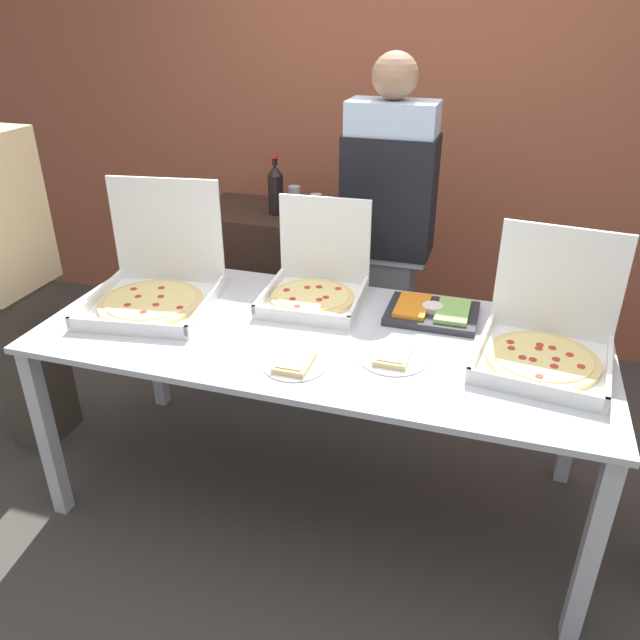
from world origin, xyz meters
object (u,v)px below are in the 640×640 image
Objects in this scene: pizza_box_far_left at (155,284)px; person_guest_plaid at (11,273)px; veggie_tray at (432,312)px; soda_can_silver at (294,197)px; person_server_vest at (387,227)px; soda_can_colored at (316,206)px; soda_bottle at (276,189)px; pizza_box_far_right at (316,283)px; paper_plate_front_center at (295,363)px; paper_plate_front_left at (393,356)px; pizza_box_near_left at (546,340)px.

person_guest_plaid is (-0.72, -0.04, -0.03)m from pizza_box_far_left.
veggie_tray is 1.28m from soda_can_silver.
pizza_box_far_left is 1.12m from person_server_vest.
soda_can_colored reaches higher than veggie_tray.
pizza_box_far_right is at bearing -58.02° from soda_bottle.
veggie_tray is at bearing 52.09° from paper_plate_front_center.
soda_can_colored is at bearing 58.59° from pizza_box_far_left.
pizza_box_far_right is 0.55m from person_server_vest.
soda_can_colored is 0.07× the size of person_guest_plaid.
person_guest_plaid reaches higher than pizza_box_far_right.
pizza_box_far_right is 0.59m from paper_plate_front_left.
pizza_box_far_left is 1.85× the size of soda_bottle.
paper_plate_front_left is at bearing 103.50° from person_server_vest.
paper_plate_front_center is (-0.85, -0.31, -0.07)m from pizza_box_near_left.
paper_plate_front_center is at bearing -32.27° from pizza_box_far_left.
soda_bottle reaches higher than paper_plate_front_center.
pizza_box_far_left is at bearing -163.05° from pizza_box_far_right.
paper_plate_front_left is (-0.52, -0.16, -0.07)m from pizza_box_near_left.
person_server_vest is at bearing -19.60° from soda_bottle.
pizza_box_far_right is at bearing -65.25° from soda_can_silver.
veggie_tray is 2.95× the size of soda_can_colored.
pizza_box_near_left is at bearing 134.99° from person_server_vest.
pizza_box_far_right is 0.79m from soda_can_colored.
person_guest_plaid is at bearing -132.11° from soda_bottle.
paper_plate_front_left is 0.36m from paper_plate_front_center.
soda_can_colored is 0.50m from person_server_vest.
soda_can_colored reaches higher than paper_plate_front_left.
paper_plate_front_left is (0.42, -0.40, -0.06)m from pizza_box_far_right.
pizza_box_near_left is 0.30× the size of person_guest_plaid.
pizza_box_near_left is at bearing -39.47° from soda_can_silver.
paper_plate_front_center is at bearing -127.91° from veggie_tray.
pizza_box_near_left is at bearing -17.44° from pizza_box_far_right.
soda_bottle is 2.53× the size of soda_can_colored.
paper_plate_front_center is 0.13× the size of person_server_vest.
pizza_box_far_left is 1.17m from veggie_tray.
soda_bottle reaches higher than veggie_tray.
person_server_vest reaches higher than soda_bottle.
soda_can_silver is at bearing 147.35° from pizza_box_near_left.
pizza_box_far_left is 2.55× the size of paper_plate_front_center.
pizza_box_far_right is 0.51m from veggie_tray.
soda_bottle is at bearing -19.60° from person_server_vest.
person_guest_plaid is (-1.36, -0.27, -0.01)m from pizza_box_far_right.
person_server_vest is at bearing 116.07° from person_guest_plaid.
veggie_tray is at bearing 120.20° from person_server_vest.
pizza_box_far_right is 0.97m from pizza_box_near_left.
soda_can_silver is 0.07× the size of person_guest_plaid.
paper_plate_front_center is 0.72× the size of soda_bottle.
person_server_vest is at bearing 31.96° from pizza_box_far_left.
soda_bottle is at bearing 141.89° from veggie_tray.
paper_plate_front_left is at bearing -60.33° from soda_can_colored.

